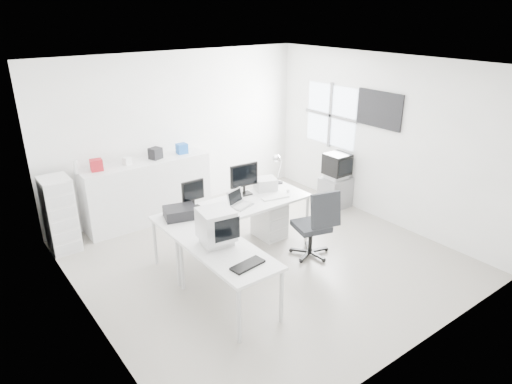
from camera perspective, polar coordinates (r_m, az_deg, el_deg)
floor at (r=6.86m, az=1.01°, el=-8.27°), size 5.00×5.00×0.01m
ceiling at (r=5.95m, az=1.20°, el=15.66°), size 5.00×5.00×0.01m
back_wall at (r=8.29m, az=-9.66°, el=7.39°), size 5.00×0.02×2.80m
left_wall at (r=5.22m, az=-21.12°, el=-2.82°), size 0.02×5.00×2.80m
right_wall at (r=7.98m, az=15.50°, el=6.31°), size 0.02×5.00×2.80m
window at (r=8.68m, az=9.31°, el=9.42°), size 0.02×1.20×1.10m
wall_picture at (r=7.90m, az=15.16°, el=9.93°), size 0.04×0.90×0.60m
main_desk at (r=6.92m, az=-2.62°, el=-4.48°), size 2.40×0.80×0.75m
side_desk at (r=5.71m, az=-3.42°, el=-10.75°), size 0.70×1.40×0.75m
drawer_pedestal at (r=7.36m, az=1.68°, el=-3.39°), size 0.40×0.50×0.60m
inkjet_printer at (r=6.41m, az=-9.48°, el=-2.54°), size 0.50×0.43×0.15m
lcd_monitor_small at (r=6.61m, az=-7.87°, el=-0.36°), size 0.34×0.20×0.43m
lcd_monitor_large at (r=7.04m, az=-1.50°, el=1.55°), size 0.49×0.23×0.49m
laptop at (r=6.66m, az=-1.85°, el=-0.91°), size 0.44×0.44×0.23m
white_keyboard at (r=7.00m, az=2.42°, el=-0.67°), size 0.46×0.22×0.02m
white_mouse at (r=7.21m, az=4.02°, el=0.15°), size 0.06×0.06×0.06m
laser_printer at (r=7.29m, az=1.21°, el=1.03°), size 0.40×0.37×0.19m
desk_lamp at (r=7.51m, az=2.95°, el=2.79°), size 0.17×0.17×0.47m
crt_monitor at (r=5.59m, az=-4.99°, el=-4.41°), size 0.45×0.45×0.46m
black_keyboard at (r=5.22m, az=-1.05°, el=-9.10°), size 0.43×0.22×0.03m
office_chair at (r=6.75m, az=6.92°, el=-3.85°), size 0.76×0.76×1.06m
tv_cabinet at (r=8.57m, az=9.86°, el=-0.04°), size 0.52×0.42×0.56m
crt_tv at (r=8.39m, az=10.09°, el=3.17°), size 0.50×0.48×0.45m
sideboard at (r=8.02m, az=-13.38°, el=0.11°), size 2.17×0.54×1.09m
clutter_box_a at (r=7.55m, az=-19.32°, el=3.20°), size 0.21×0.19×0.18m
clutter_box_b at (r=7.71m, az=-15.80°, el=3.77°), size 0.15×0.13×0.12m
clutter_box_c at (r=7.88m, az=-12.46°, el=4.74°), size 0.23×0.22×0.19m
clutter_box_d at (r=8.09m, az=-9.25°, el=5.38°), size 0.18×0.16×0.18m
clutter_bottle at (r=7.51m, az=-21.59°, el=2.93°), size 0.07×0.07×0.22m
filing_cabinet at (r=7.45m, az=-23.33°, el=-2.60°), size 0.41×0.49×1.17m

